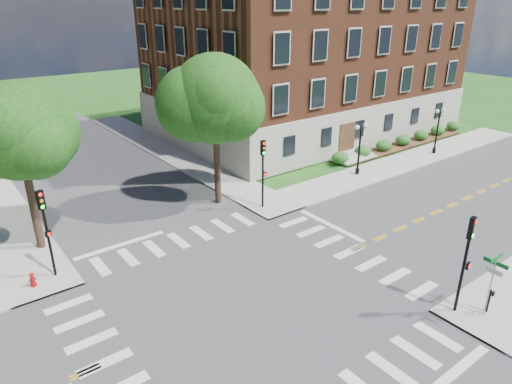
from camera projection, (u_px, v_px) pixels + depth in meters
ground at (249, 298)px, 22.30m from camera, size 160.00×160.00×0.00m
road_ew at (249, 297)px, 22.30m from camera, size 90.00×12.00×0.01m
road_ns at (249, 297)px, 22.30m from camera, size 12.00×90.00×0.01m
sidewalk_ne at (284, 157)px, 42.14m from camera, size 34.00×34.00×0.12m
crosswalk_east at (349, 252)px, 26.33m from camera, size 2.20×10.20×0.02m
stop_bar_east at (331, 226)px, 29.42m from camera, size 0.40×5.50×0.00m
main_building at (306, 52)px, 48.60m from camera, size 30.60×22.40×16.50m
shrub_row at (402, 146)px, 45.32m from camera, size 18.00×2.00×1.30m
tree_c at (18, 132)px, 24.00m from camera, size 5.21×5.21×9.53m
tree_d at (215, 99)px, 29.91m from camera, size 5.95×5.95×10.30m
traffic_signal_se at (467, 253)px, 20.01m from camera, size 0.36×0.42×4.80m
traffic_signal_ne at (263, 165)px, 30.60m from camera, size 0.34×0.38×4.80m
traffic_signal_nw at (45, 223)px, 22.74m from camera, size 0.38×0.46×4.80m
twin_lamp_west at (360, 146)px, 36.91m from camera, size 1.36×0.36×4.23m
twin_lamp_east at (438, 128)px, 42.09m from camera, size 1.36×0.36×4.23m
street_sign_pole at (493, 274)px, 20.06m from camera, size 1.10×1.10×3.10m
push_button_post at (490, 300)px, 20.84m from camera, size 0.14×0.21×1.20m
fire_hydrant at (33, 280)px, 22.88m from camera, size 0.35×0.35×0.75m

